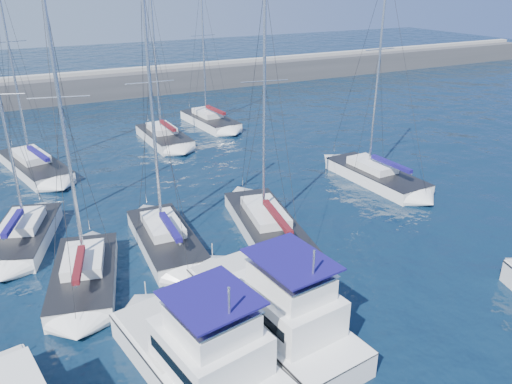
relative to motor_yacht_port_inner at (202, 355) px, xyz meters
name	(u,v)px	position (x,y,z in m)	size (l,w,h in m)	color
ground	(292,320)	(4.96, 1.48, -1.13)	(220.00, 220.00, 0.00)	black
breakwater	(86,90)	(4.96, 53.48, -0.08)	(160.00, 6.00, 4.45)	#424244
motor_yacht_port_inner	(202,355)	(0.00, 0.00, 0.00)	(5.23, 8.81, 4.69)	white
motor_yacht_stbd_inner	(277,312)	(3.88, 1.04, 0.00)	(4.55, 9.94, 4.69)	white
sailboat_mid_a	(23,235)	(-5.41, 15.05, -0.61)	(5.21, 7.74, 14.00)	white
sailboat_mid_b	(85,275)	(-2.95, 8.88, -0.59)	(4.77, 7.88, 15.34)	white
sailboat_mid_c	(166,239)	(1.95, 10.73, -0.60)	(3.32, 7.94, 15.22)	white
sailboat_mid_d	(268,227)	(8.03, 9.39, -0.63)	(4.86, 10.15, 14.75)	silver
sailboat_mid_e	(376,175)	(19.50, 13.08, -0.60)	(3.49, 8.85, 15.84)	white
sailboat_back_a	(34,165)	(-3.67, 27.60, -0.60)	(5.15, 9.74, 16.28)	white
sailboat_back_b	(164,137)	(8.13, 30.47, -0.62)	(3.41, 8.15, 14.58)	silver
sailboat_back_c	(210,120)	(14.32, 33.92, -0.61)	(3.81, 8.61, 14.68)	white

